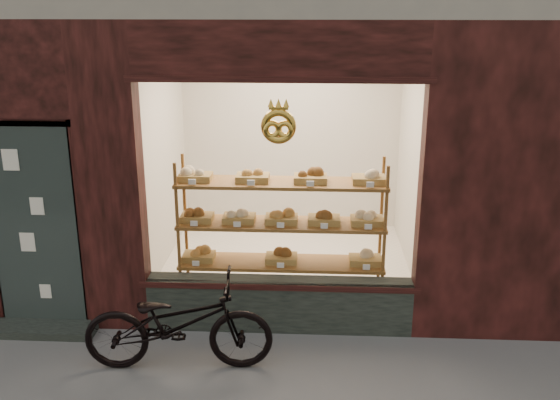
{
  "coord_description": "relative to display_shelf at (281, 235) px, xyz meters",
  "views": [
    {
      "loc": [
        0.77,
        -3.65,
        3.27
      ],
      "look_at": [
        0.46,
        2.0,
        1.44
      ],
      "focal_mm": 40.0,
      "sensor_mm": 36.0,
      "label": 1
    }
  ],
  "objects": [
    {
      "name": "display_shelf",
      "position": [
        0.0,
        0.0,
        0.0
      ],
      "size": [
        2.2,
        0.45,
        1.7
      ],
      "color": "#553B16",
      "rests_on": "ground"
    },
    {
      "name": "bicycle",
      "position": [
        -0.88,
        -1.2,
        -0.42
      ],
      "size": [
        1.76,
        0.72,
        0.91
      ],
      "primitive_type": "imported",
      "rotation": [
        0.0,
        0.0,
        1.64
      ],
      "color": "black",
      "rests_on": "ground"
    }
  ]
}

